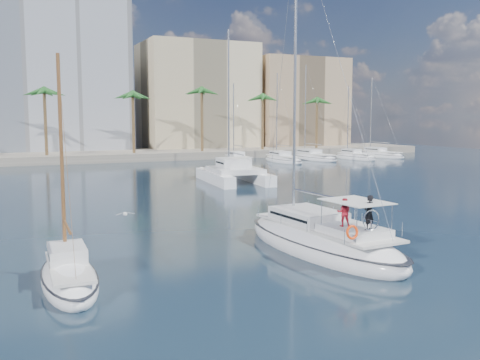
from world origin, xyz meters
name	(u,v)px	position (x,y,z in m)	size (l,w,h in m)	color
ground	(256,245)	(0.00, 0.00, 0.00)	(160.00, 160.00, 0.00)	black
quay	(84,156)	(0.00, 61.00, 0.60)	(120.00, 14.00, 1.20)	gray
building_beige	(197,99)	(22.00, 70.00, 10.00)	(20.00, 14.00, 20.00)	beige
building_tan_right	(296,105)	(42.00, 68.00, 9.00)	(18.00, 12.00, 18.00)	tan
palm_centre	(86,92)	(0.00, 57.00, 10.28)	(3.60, 3.60, 12.30)	brown
palm_right	(288,96)	(34.00, 57.00, 10.28)	(3.60, 3.60, 12.30)	brown
main_sloop	(321,241)	(2.44, -2.40, 0.54)	(4.55, 12.09, 17.61)	white
small_sloop	(69,276)	(-9.76, -2.94, 0.38)	(2.34, 6.89, 9.83)	white
catamaran	(234,172)	(9.91, 25.50, 1.11)	(6.33, 11.10, 15.68)	white
seagull	(125,214)	(-5.45, 6.47, 1.01)	(1.12, 0.48, 0.21)	silver
moored_yacht_a	(238,163)	(20.00, 47.00, 0.00)	(2.72, 9.35, 11.90)	white
moored_yacht_b	(283,162)	(26.50, 45.00, 0.00)	(3.14, 10.78, 13.72)	white
moored_yacht_c	(313,160)	(33.00, 47.00, 0.00)	(3.55, 12.21, 15.54)	white
moored_yacht_d	(355,159)	(39.50, 45.00, 0.00)	(2.72, 9.35, 11.90)	white
moored_yacht_e	(379,157)	(46.00, 47.00, 0.00)	(3.14, 10.78, 13.72)	white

